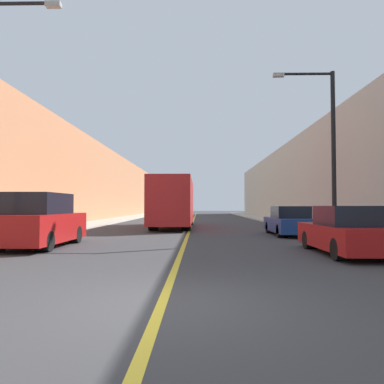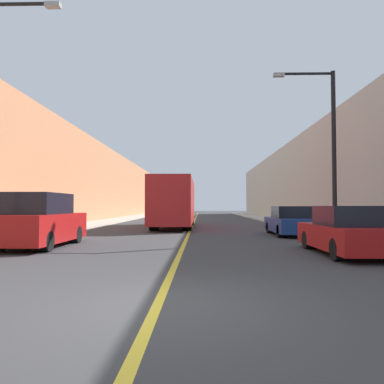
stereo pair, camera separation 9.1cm
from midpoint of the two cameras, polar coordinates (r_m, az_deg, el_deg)
name	(u,v)px [view 1 (the left image)]	position (r m, az deg, el deg)	size (l,w,h in m)	color
ground_plane	(161,306)	(5.85, -5.20, -16.88)	(200.00, 200.00, 0.00)	#38383A
sidewalk_left	(111,221)	(36.64, -12.31, -4.30)	(2.89, 72.00, 0.10)	#B2AA9E
sidewalk_right	(276,221)	(36.38, 12.55, -4.31)	(2.89, 72.00, 0.10)	#B2AA9E
building_row_left	(76,181)	(37.64, -17.37, 1.66)	(4.00, 72.00, 7.78)	#B2724C
building_row_right	(312,181)	(37.27, 17.71, 1.67)	(4.00, 72.00, 7.75)	#B7B2A3
road_center_line	(193,221)	(35.66, 0.08, -4.48)	(0.16, 72.00, 0.01)	gold
bus	(174,202)	(25.64, -2.91, -1.53)	(2.52, 10.46, 3.24)	#AD1E1E
parked_suv_left	(39,222)	(14.62, -22.46, -4.28)	(1.99, 4.65, 1.94)	maroon
car_right_near	(347,232)	(12.44, 22.37, -5.72)	(1.80, 4.51, 1.49)	maroon
car_right_mid	(289,222)	(19.53, 14.50, -4.46)	(1.80, 4.54, 1.47)	navy
street_lamp_right	(328,141)	(18.22, 19.85, 7.31)	(2.82, 0.24, 7.53)	black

